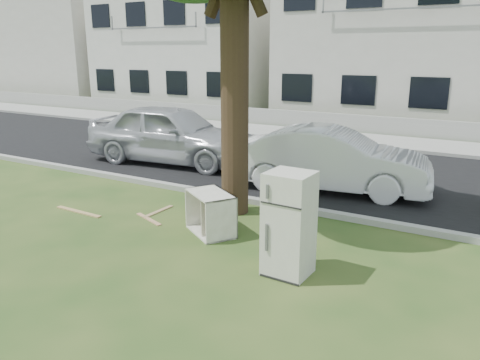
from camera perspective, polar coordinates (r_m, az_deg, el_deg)
The scene contains 16 objects.
ground at distance 7.90m, azimuth -4.80°, elevation -8.04°, with size 120.00×120.00×0.00m, color #244418.
road at distance 13.02m, azimuth 10.36°, elevation 1.22°, with size 120.00×7.00×0.01m, color black.
kerb_near at distance 9.87m, azimuth 3.31°, elevation -3.15°, with size 120.00×0.18×0.12m, color gray.
kerb_far at distance 16.34m, azimuth 14.62°, elevation 3.82°, with size 120.00×0.18×0.12m, color gray.
sidewalk at distance 17.71m, azimuth 15.90°, elevation 4.61°, with size 120.00×2.80×0.01m, color gray.
low_wall at distance 19.20m, azimuth 17.19°, elevation 6.35°, with size 120.00×0.15×0.70m, color gray.
townhouse_left at distance 28.47m, azimuth -4.85°, elevation 16.10°, with size 10.20×8.16×7.04m.
townhouse_center at distance 23.81m, azimuth 20.67°, elevation 15.85°, with size 11.22×8.16×7.44m.
filler_left at distance 38.51m, azimuth -22.36°, elevation 14.36°, with size 16.00×9.00×6.40m, color beige.
fridge at distance 6.72m, azimuth 5.99°, elevation -5.37°, with size 0.63×0.58×1.52m, color #BCB5AA.
cabinet at distance 8.32m, azimuth -3.59°, elevation -4.03°, with size 0.96×0.59×0.75m, color beige.
plank_a at distance 10.01m, azimuth -19.08°, elevation -3.67°, with size 1.22×0.10×0.02m, color tan.
plank_b at distance 9.22m, azimuth -11.07°, elevation -4.70°, with size 0.85×0.08×0.02m, color tan.
plank_c at distance 9.61m, azimuth -9.94°, elevation -3.80°, with size 0.84×0.09×0.02m, color #9E8258.
car_center at distance 10.99m, azimuth 11.06°, elevation 2.47°, with size 1.55×4.44×1.46m, color silver.
car_left at distance 13.69m, azimuth -8.34°, elevation 5.61°, with size 2.01×4.99×1.70m, color #A9AAB0.
Camera 1 is at (4.17, -5.93, 3.13)m, focal length 35.00 mm.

